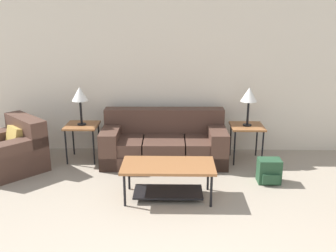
{
  "coord_description": "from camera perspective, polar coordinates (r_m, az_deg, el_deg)",
  "views": [
    {
      "loc": [
        -0.03,
        -1.59,
        2.33
      ],
      "look_at": [
        -0.12,
        3.51,
        0.8
      ],
      "focal_mm": 40.0,
      "sensor_mm": 36.0,
      "label": 1
    }
  ],
  "objects": [
    {
      "name": "coffee_table",
      "position": [
        4.89,
        0.02,
        -7.21
      ],
      "size": [
        1.2,
        0.6,
        0.47
      ],
      "color": "#935B33",
      "rests_on": "ground_plane"
    },
    {
      "name": "armchair",
      "position": [
        6.27,
        -22.75,
        -3.65
      ],
      "size": [
        1.28,
        1.28,
        0.8
      ],
      "color": "#4C3328",
      "rests_on": "ground_plane"
    },
    {
      "name": "table_lamp_left",
      "position": [
        6.13,
        -13.29,
        4.6
      ],
      "size": [
        0.26,
        0.26,
        0.62
      ],
      "color": "black",
      "rests_on": "side_table_left"
    },
    {
      "name": "wall_back",
      "position": [
        6.43,
        1.31,
        7.48
      ],
      "size": [
        9.12,
        0.06,
        2.6
      ],
      "color": "silver",
      "rests_on": "ground_plane"
    },
    {
      "name": "side_table_right",
      "position": [
        6.2,
        11.93,
        -0.49
      ],
      "size": [
        0.52,
        0.52,
        0.6
      ],
      "color": "#935B33",
      "rests_on": "ground_plane"
    },
    {
      "name": "table_lamp_right",
      "position": [
        6.06,
        12.24,
        4.52
      ],
      "size": [
        0.26,
        0.26,
        0.62
      ],
      "color": "black",
      "rests_on": "side_table_right"
    },
    {
      "name": "side_table_left",
      "position": [
        6.27,
        -12.96,
        -0.36
      ],
      "size": [
        0.52,
        0.52,
        0.6
      ],
      "color": "#935B33",
      "rests_on": "ground_plane"
    },
    {
      "name": "couch",
      "position": [
        6.13,
        -0.59,
        -2.69
      ],
      "size": [
        2.0,
        0.92,
        0.82
      ],
      "color": "#4C3328",
      "rests_on": "ground_plane"
    },
    {
      "name": "backpack",
      "position": [
        5.58,
        15.15,
        -6.67
      ],
      "size": [
        0.32,
        0.31,
        0.35
      ],
      "color": "#23472D",
      "rests_on": "ground_plane"
    }
  ]
}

